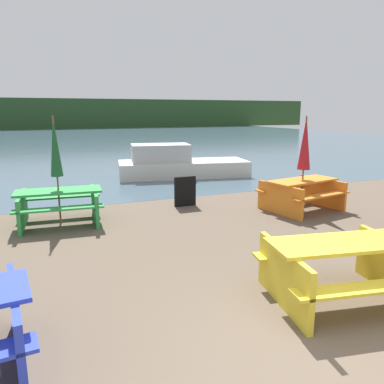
{
  "coord_description": "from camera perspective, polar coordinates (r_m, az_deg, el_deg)",
  "views": [
    {
      "loc": [
        -2.3,
        -2.16,
        2.34
      ],
      "look_at": [
        0.33,
        4.19,
        0.85
      ],
      "focal_mm": 35.0,
      "sensor_mm": 36.0,
      "label": 1
    }
  ],
  "objects": [
    {
      "name": "ground_plane",
      "position": [
        3.92,
        21.49,
        -25.33
      ],
      "size": [
        60.0,
        60.0,
        0.0
      ],
      "primitive_type": "plane",
      "color": "brown"
    },
    {
      "name": "water",
      "position": [
        34.53,
        -18.75,
        7.71
      ],
      "size": [
        60.0,
        50.0,
        0.0
      ],
      "color": "#425B6B",
      "rests_on": "ground_plane"
    },
    {
      "name": "far_treeline",
      "position": [
        54.42,
        -20.43,
        11.13
      ],
      "size": [
        80.0,
        1.6,
        4.0
      ],
      "color": "#284723",
      "rests_on": "water"
    },
    {
      "name": "picnic_table_yellow",
      "position": [
        5.1,
        21.71,
        -10.26
      ],
      "size": [
        2.03,
        1.69,
        0.77
      ],
      "rotation": [
        0.0,
        0.0,
        -0.19
      ],
      "color": "yellow",
      "rests_on": "ground_plane"
    },
    {
      "name": "picnic_table_orange",
      "position": [
        9.34,
        16.41,
        0.09
      ],
      "size": [
        1.97,
        1.67,
        0.74
      ],
      "rotation": [
        0.0,
        0.0,
        0.18
      ],
      "color": "orange",
      "rests_on": "ground_plane"
    },
    {
      "name": "picnic_table_green",
      "position": [
        8.35,
        -19.56,
        -1.58
      ],
      "size": [
        1.83,
        1.5,
        0.73
      ],
      "rotation": [
        0.0,
        0.0,
        -0.07
      ],
      "color": "green",
      "rests_on": "ground_plane"
    },
    {
      "name": "umbrella_crimson",
      "position": [
        9.18,
        16.84,
        7.08
      ],
      "size": [
        0.3,
        0.3,
        2.23
      ],
      "color": "brown",
      "rests_on": "ground_plane"
    },
    {
      "name": "umbrella_darkgreen",
      "position": [
        8.16,
        -20.15,
        6.44
      ],
      "size": [
        0.25,
        0.25,
        2.26
      ],
      "color": "brown",
      "rests_on": "ground_plane"
    },
    {
      "name": "boat",
      "position": [
        13.7,
        -2.21,
        4.21
      ],
      "size": [
        4.89,
        2.52,
        1.18
      ],
      "rotation": [
        0.0,
        0.0,
        -0.18
      ],
      "color": "beige",
      "rests_on": "water"
    },
    {
      "name": "signboard",
      "position": [
        9.34,
        -1.06,
        0.1
      ],
      "size": [
        0.55,
        0.08,
        0.75
      ],
      "color": "black",
      "rests_on": "ground_plane"
    }
  ]
}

